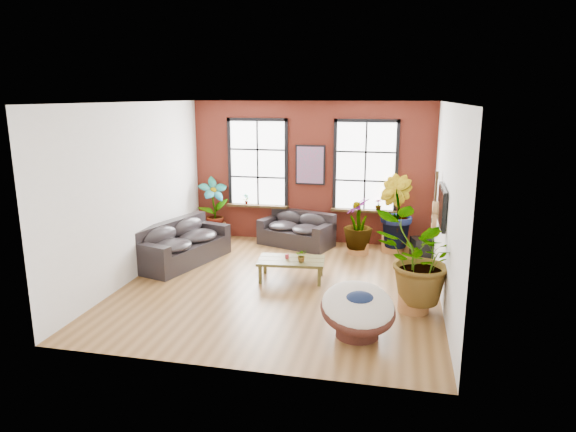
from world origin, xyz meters
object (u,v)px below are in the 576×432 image
(sofa_left, at_px, (181,244))
(coffee_table, at_px, (291,262))
(sofa_back, at_px, (297,230))
(papasan_chair, at_px, (358,309))

(sofa_left, xyz_separation_m, coffee_table, (2.61, -0.55, -0.04))
(sofa_back, distance_m, sofa_left, 2.94)
(sofa_left, relative_size, coffee_table, 1.79)
(sofa_left, relative_size, papasan_chair, 1.67)
(coffee_table, bearing_deg, sofa_left, 162.69)
(coffee_table, relative_size, papasan_chair, 0.93)
(sofa_back, bearing_deg, papasan_chair, -48.86)
(papasan_chair, bearing_deg, sofa_back, 92.15)
(sofa_back, bearing_deg, coffee_table, -62.22)
(coffee_table, bearing_deg, sofa_back, 93.16)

